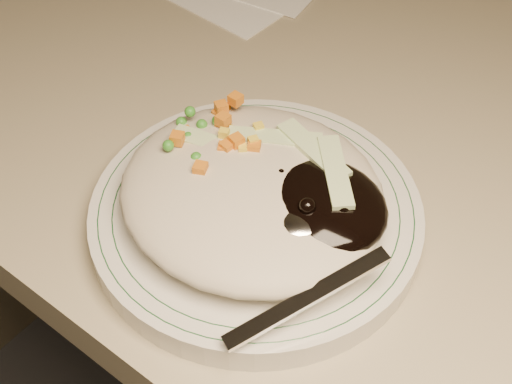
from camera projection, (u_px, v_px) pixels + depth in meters
The scene contains 4 objects.
desk at pixel (441, 268), 0.75m from camera, with size 1.40×0.70×0.74m.
plate at pixel (256, 216), 0.52m from camera, with size 0.24×0.24×0.02m, color silver.
plate_rim at pixel (256, 207), 0.52m from camera, with size 0.23×0.23×0.00m.
meal at pixel (260, 190), 0.50m from camera, with size 0.21×0.19×0.05m.
Camera 1 is at (0.13, 0.90, 1.14)m, focal length 50.00 mm.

